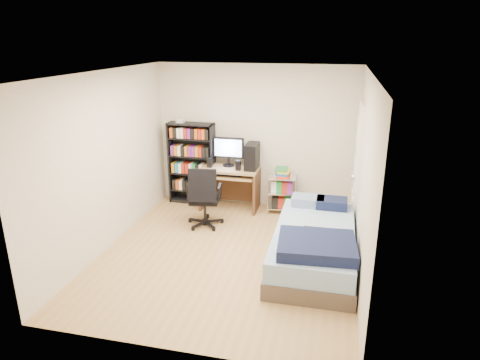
% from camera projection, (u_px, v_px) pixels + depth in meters
% --- Properties ---
extents(room, '(3.58, 4.08, 2.58)m').
position_uv_depth(room, '(227.00, 170.00, 5.64)').
color(room, tan).
rests_on(room, ground).
extents(media_shelf, '(0.83, 0.28, 1.54)m').
position_uv_depth(media_shelf, '(192.00, 162.00, 7.73)').
color(media_shelf, black).
rests_on(media_shelf, room).
extents(computer_desk, '(1.00, 0.58, 1.26)m').
position_uv_depth(computer_desk, '(236.00, 171.00, 7.49)').
color(computer_desk, tan).
rests_on(computer_desk, room).
extents(office_chair, '(0.69, 0.69, 1.01)m').
position_uv_depth(office_chair, '(204.00, 207.00, 6.85)').
color(office_chair, black).
rests_on(office_chair, room).
extents(wire_cart, '(0.52, 0.40, 0.79)m').
position_uv_depth(wire_cart, '(282.00, 184.00, 7.36)').
color(wire_cart, silver).
rests_on(wire_cart, room).
extents(bed, '(1.08, 2.16, 0.62)m').
position_uv_depth(bed, '(314.00, 244.00, 5.75)').
color(bed, brown).
rests_on(bed, room).
extents(door, '(0.12, 0.80, 2.00)m').
position_uv_depth(door, '(357.00, 168.00, 6.59)').
color(door, white).
rests_on(door, room).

